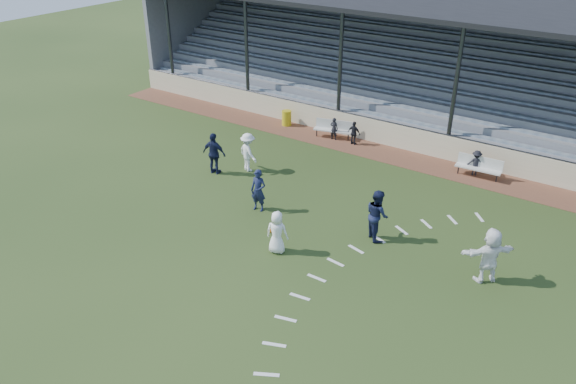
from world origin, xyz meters
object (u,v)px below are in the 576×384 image
object	(u,v)px
trash_bin	(287,118)
bench_left	(334,127)
football	(271,230)
player_navy_lead	(258,190)
player_white_lead	(277,232)
bench_right	(479,165)

from	to	relation	value
trash_bin	bench_left	bearing A→B (deg)	-1.71
football	player_navy_lead	size ratio (longest dim) A/B	0.13
football	player_white_lead	distance (m)	1.48
football	player_navy_lead	distance (m)	1.97
bench_left	player_white_lead	size ratio (longest dim) A/B	1.26
bench_left	trash_bin	xyz separation A→B (m)	(-3.03, 0.09, -0.15)
player_white_lead	bench_left	bearing A→B (deg)	-87.38
bench_right	player_white_lead	size ratio (longest dim) A/B	1.25
player_navy_lead	football	bearing A→B (deg)	-47.12
player_white_lead	player_navy_lead	size ratio (longest dim) A/B	0.91
bench_left	bench_right	xyz separation A→B (m)	(7.69, -0.32, 0.00)
player_white_lead	player_navy_lead	xyz separation A→B (m)	(-2.34, 2.04, 0.08)
bench_left	trash_bin	size ratio (longest dim) A/B	2.46
bench_left	football	xyz separation A→B (m)	(2.70, -9.36, -0.47)
trash_bin	player_white_lead	bearing A→B (deg)	-57.31
bench_left	player_white_lead	distance (m)	10.90
bench_right	trash_bin	world-z (taller)	bench_right
bench_right	football	distance (m)	10.33
football	bench_right	bearing A→B (deg)	61.10
bench_left	trash_bin	bearing A→B (deg)	163.56
bench_left	bench_right	bearing A→B (deg)	-17.10
bench_right	player_navy_lead	world-z (taller)	player_navy_lead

